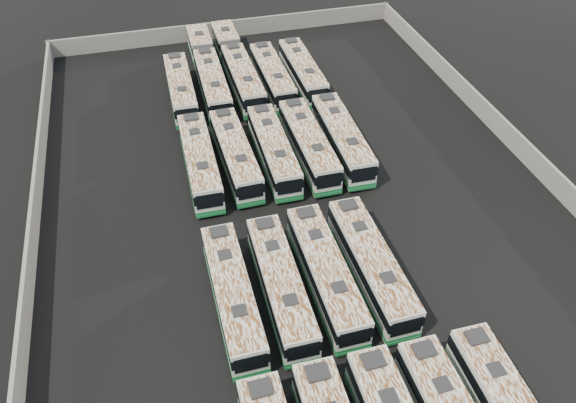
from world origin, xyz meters
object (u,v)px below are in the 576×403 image
at_px(bus_back_right, 272,76).
at_px(bus_midfront_far_left, 233,295).
at_px(bus_midback_left, 235,155).
at_px(bus_back_center, 237,66).
at_px(bus_midback_far_left, 200,161).
at_px(bus_midfront_left, 281,285).
at_px(bus_midback_center, 274,150).
at_px(bus_back_far_left, 181,89).
at_px(bus_midfront_center, 326,273).
at_px(bus_midback_far_right, 342,138).
at_px(bus_midback_right, 308,144).
at_px(bus_back_far_right, 303,72).
at_px(bus_midfront_right, 371,264).
at_px(bus_back_left, 208,70).

bearing_deg(bus_back_right, bus_midfront_far_left, -109.39).
distance_m(bus_midback_left, bus_back_center, 17.21).
bearing_deg(bus_midback_far_left, bus_midback_left, 4.02).
relative_size(bus_midfront_far_left, bus_back_right, 1.01).
bearing_deg(bus_back_center, bus_midfront_far_left, -102.21).
bearing_deg(bus_midfront_left, bus_midback_center, 78.25).
xyz_separation_m(bus_midback_left, bus_back_far_left, (-3.39, 13.37, -0.01)).
bearing_deg(bus_back_right, bus_midfront_center, -96.72).
bearing_deg(bus_midback_far_right, bus_back_center, 113.11).
bearing_deg(bus_midfront_far_left, bus_midback_center, 66.19).
height_order(bus_midback_far_left, bus_back_center, bus_back_center).
xyz_separation_m(bus_midfront_left, bus_back_center, (3.50, 33.12, 0.04)).
xyz_separation_m(bus_midback_far_right, bus_back_right, (-3.47, 13.64, -0.07)).
relative_size(bus_midfront_left, bus_back_far_left, 1.01).
xyz_separation_m(bus_midback_left, bus_midback_right, (7.00, -0.28, 0.04)).
distance_m(bus_midback_far_right, bus_back_right, 14.07).
distance_m(bus_back_center, bus_back_far_right, 7.69).
xyz_separation_m(bus_midfront_right, bus_back_far_right, (3.46, 29.71, -0.05)).
bearing_deg(bus_midback_far_right, bus_midback_left, -179.96).
distance_m(bus_midfront_left, bus_midback_left, 16.28).
distance_m(bus_midfront_far_left, bus_back_far_left, 29.63).
distance_m(bus_midfront_left, bus_back_far_right, 31.58).
bearing_deg(bus_midfront_far_left, bus_midback_right, 56.74).
bearing_deg(bus_back_far_right, bus_back_right, -177.75).
distance_m(bus_midfront_left, bus_back_right, 30.45).
relative_size(bus_midback_left, bus_midback_center, 1.00).
bearing_deg(bus_midback_right, bus_midback_far_right, 0.54).
bearing_deg(bus_back_right, bus_back_left, 154.50).
height_order(bus_midback_right, bus_back_right, bus_midback_right).
height_order(bus_back_far_left, bus_back_right, bus_back_far_left).
relative_size(bus_midfront_left, bus_back_right, 1.01).
distance_m(bus_midfront_far_left, bus_midback_far_right, 21.15).
bearing_deg(bus_midfront_far_left, bus_midfront_center, 1.18).
distance_m(bus_midback_left, bus_midback_center, 3.60).
height_order(bus_midback_far_right, bus_back_center, bus_midback_far_right).
height_order(bus_midfront_left, bus_midback_far_left, bus_midback_far_left).
xyz_separation_m(bus_midfront_center, bus_back_right, (3.40, 29.50, -0.04)).
bearing_deg(bus_back_left, bus_midfront_far_left, -95.32).
bearing_deg(bus_midfront_center, bus_midfront_left, -177.29).
xyz_separation_m(bus_midfront_far_left, bus_midback_left, (3.44, 16.26, 0.00)).
bearing_deg(bus_midback_right, bus_back_right, 90.21).
height_order(bus_midfront_left, bus_midback_left, bus_midback_left).
relative_size(bus_midback_right, bus_back_left, 0.65).
distance_m(bus_midfront_center, bus_midback_center, 15.85).
relative_size(bus_midfront_left, bus_back_center, 0.63).
xyz_separation_m(bus_midback_far_left, bus_back_center, (6.91, 17.03, 0.01)).
relative_size(bus_midfront_far_left, bus_back_far_right, 1.00).
xyz_separation_m(bus_midback_far_right, bus_back_left, (-10.22, 16.84, -0.03)).
bearing_deg(bus_midback_right, bus_midback_far_left, 179.32).
xyz_separation_m(bus_back_left, bus_back_right, (6.76, -3.20, -0.04)).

